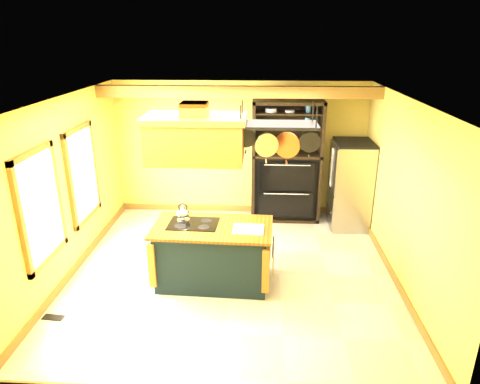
# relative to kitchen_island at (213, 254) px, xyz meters

# --- Properties ---
(floor) EXTENTS (5.00, 5.00, 0.00)m
(floor) POSITION_rel_kitchen_island_xyz_m (0.27, 0.25, -0.47)
(floor) COLOR beige
(floor) RESTS_ON ground
(ceiling) EXTENTS (5.00, 5.00, 0.00)m
(ceiling) POSITION_rel_kitchen_island_xyz_m (0.27, 0.25, 2.23)
(ceiling) COLOR white
(ceiling) RESTS_ON wall_back
(wall_back) EXTENTS (5.00, 0.02, 2.70)m
(wall_back) POSITION_rel_kitchen_island_xyz_m (0.27, 2.75, 0.88)
(wall_back) COLOR #DBB850
(wall_back) RESTS_ON floor
(wall_front) EXTENTS (5.00, 0.02, 2.70)m
(wall_front) POSITION_rel_kitchen_island_xyz_m (0.27, -2.25, 0.88)
(wall_front) COLOR #DBB850
(wall_front) RESTS_ON floor
(wall_left) EXTENTS (0.02, 5.00, 2.70)m
(wall_left) POSITION_rel_kitchen_island_xyz_m (-2.23, 0.25, 0.88)
(wall_left) COLOR #DBB850
(wall_left) RESTS_ON floor
(wall_right) EXTENTS (0.02, 5.00, 2.70)m
(wall_right) POSITION_rel_kitchen_island_xyz_m (2.77, 0.25, 0.88)
(wall_right) COLOR #DBB850
(wall_right) RESTS_ON floor
(ceiling_beam) EXTENTS (5.00, 0.15, 0.20)m
(ceiling_beam) POSITION_rel_kitchen_island_xyz_m (0.27, 1.95, 2.12)
(ceiling_beam) COLOR olive
(ceiling_beam) RESTS_ON ceiling
(window_near) EXTENTS (0.06, 1.06, 1.56)m
(window_near) POSITION_rel_kitchen_island_xyz_m (-2.20, -0.55, 0.93)
(window_near) COLOR olive
(window_near) RESTS_ON wall_left
(window_far) EXTENTS (0.06, 1.06, 1.56)m
(window_far) POSITION_rel_kitchen_island_xyz_m (-2.20, 0.85, 0.93)
(window_far) COLOR olive
(window_far) RESTS_ON wall_left
(kitchen_island) EXTENTS (1.77, 1.04, 1.11)m
(kitchen_island) POSITION_rel_kitchen_island_xyz_m (0.00, 0.00, 0.00)
(kitchen_island) COLOR black
(kitchen_island) RESTS_ON floor
(range_hood) EXTENTS (1.37, 0.78, 0.80)m
(range_hood) POSITION_rel_kitchen_island_xyz_m (-0.20, -0.00, 1.77)
(range_hood) COLOR #A57029
(range_hood) RESTS_ON ceiling
(pot_rack) EXTENTS (1.13, 0.53, 0.77)m
(pot_rack) POSITION_rel_kitchen_island_xyz_m (0.91, 0.00, 1.85)
(pot_rack) COLOR black
(pot_rack) RESTS_ON ceiling
(refrigerator) EXTENTS (0.71, 0.84, 1.64)m
(refrigerator) POSITION_rel_kitchen_island_xyz_m (2.39, 2.15, 0.33)
(refrigerator) COLOR #979A9F
(refrigerator) RESTS_ON floor
(hutch) EXTENTS (1.35, 0.61, 2.38)m
(hutch) POSITION_rel_kitchen_island_xyz_m (1.19, 2.50, 0.44)
(hutch) COLOR black
(hutch) RESTS_ON floor
(floor_register) EXTENTS (0.29, 0.14, 0.01)m
(floor_register) POSITION_rel_kitchen_island_xyz_m (-2.03, -1.01, -0.46)
(floor_register) COLOR black
(floor_register) RESTS_ON floor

